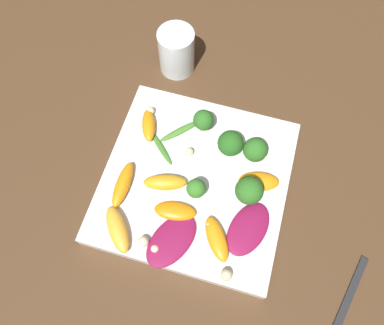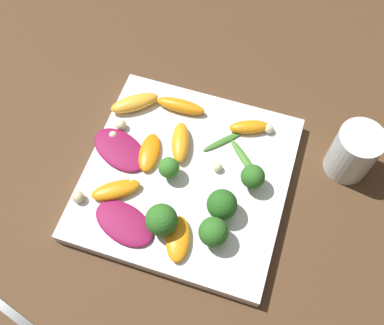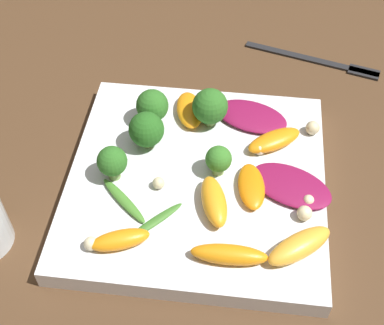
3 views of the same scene
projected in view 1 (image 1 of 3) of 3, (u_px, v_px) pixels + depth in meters
The scene contains 25 objects.
ground_plane at pixel (195, 184), 0.62m from camera, with size 2.40×2.40×0.00m, color #4C331E.
plate at pixel (195, 181), 0.61m from camera, with size 0.29×0.29×0.02m.
drinking_glass at pixel (177, 51), 0.68m from camera, with size 0.07×0.07×0.09m.
radicchio_leaf_0 at pixel (171, 240), 0.56m from camera, with size 0.09×0.11×0.01m.
radicchio_leaf_1 at pixel (248, 229), 0.56m from camera, with size 0.08×0.10×0.01m.
orange_segment_0 at pixel (259, 181), 0.59m from camera, with size 0.07×0.05×0.02m.
orange_segment_1 at pixel (165, 182), 0.59m from camera, with size 0.07×0.04×0.02m.
orange_segment_2 at pixel (117, 229), 0.56m from camera, with size 0.07×0.08×0.02m.
orange_segment_3 at pixel (217, 239), 0.55m from camera, with size 0.06×0.07×0.02m.
orange_segment_4 at pixel (149, 125), 0.63m from camera, with size 0.04×0.07×0.02m.
orange_segment_5 at pixel (175, 211), 0.57m from camera, with size 0.07×0.04×0.01m.
orange_segment_6 at pixel (123, 184), 0.59m from camera, with size 0.02×0.08×0.02m.
broccoli_floret_0 at pixel (203, 120), 0.62m from camera, with size 0.03×0.03×0.04m.
broccoli_floret_1 at pixel (196, 189), 0.57m from camera, with size 0.03×0.03×0.04m.
broccoli_floret_2 at pixel (231, 143), 0.60m from camera, with size 0.04×0.04×0.05m.
broccoli_floret_3 at pixel (255, 150), 0.59m from camera, with size 0.04×0.04×0.05m.
broccoli_floret_4 at pixel (249, 191), 0.56m from camera, with size 0.04×0.04×0.05m.
arugula_sprig_0 at pixel (161, 148), 0.62m from camera, with size 0.06×0.06×0.00m.
arugula_sprig_1 at pixel (180, 131), 0.63m from camera, with size 0.06×0.06×0.01m.
macadamia_nut_0 at pixel (143, 242), 0.55m from camera, with size 0.02×0.02×0.02m.
macadamia_nut_1 at pixel (226, 275), 0.53m from camera, with size 0.02×0.02×0.02m.
macadamia_nut_2 at pixel (210, 226), 0.56m from camera, with size 0.01×0.01×0.01m.
macadamia_nut_3 at pixel (189, 152), 0.61m from camera, with size 0.01×0.01×0.01m.
macadamia_nut_4 at pixel (150, 111), 0.64m from camera, with size 0.02×0.02×0.02m.
macadamia_nut_5 at pixel (155, 249), 0.55m from camera, with size 0.01×0.01×0.01m.
Camera 1 is at (-0.06, 0.21, 0.58)m, focal length 35.00 mm.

